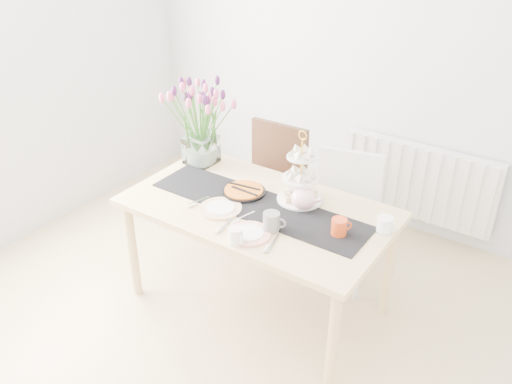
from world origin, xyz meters
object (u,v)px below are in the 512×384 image
Objects in this scene: teapot at (303,198)px; tart_tin at (244,192)px; tulip_vase at (199,110)px; mug_orange at (339,227)px; plate_right at (249,234)px; cream_jug at (385,224)px; radiator at (417,182)px; mug_white at (236,236)px; dining_table at (258,217)px; cake_stand at (300,184)px; plate_left at (220,209)px; chair_white at (344,208)px; mug_grey at (271,222)px; chair_brown at (270,178)px.

tart_tin is at bearing -176.65° from teapot.
mug_orange is (1.19, -0.28, -0.34)m from tulip_vase.
tart_tin reaches higher than plate_right.
cream_jug is 0.87× the size of mug_orange.
mug_white is at bearing -102.94° from radiator.
dining_table is 15.63× the size of mug_orange.
radiator is 1.32m from cake_stand.
plate_left is (-0.90, -0.33, -0.04)m from cream_jug.
mug_orange is (0.26, -0.63, 0.28)m from chair_white.
plate_left is at bearing 165.64° from mug_white.
plate_right is at bearing -51.35° from tart_tin.
teapot is 0.91× the size of plate_left.
cream_jug is (1.39, -0.10, -0.34)m from tulip_vase.
chair_white is 3.31× the size of tart_tin.
mug_grey is (0.21, -0.18, 0.13)m from dining_table.
mug_white is at bearing -59.30° from tart_tin.
cream_jug is at bearing -80.53° from radiator.
cake_stand is at bearing 84.41° from plate_right.
tart_tin is 0.23m from plate_left.
tulip_vase is at bearing 134.92° from mug_grey.
chair_brown is (-0.86, -0.74, 0.10)m from radiator.
tulip_vase is (-0.65, 0.27, 0.46)m from dining_table.
chair_brown is at bearing 159.09° from cream_jug.
teapot reaches higher than plate_right.
mug_white is (0.45, -1.05, 0.25)m from chair_brown.
teapot is at bearing -170.39° from cream_jug.
tulip_vase reaches higher than chair_white.
plate_left is at bearing -134.71° from dining_table.
cream_jug is 0.97× the size of mug_white.
mug_orange is at bearing -26.91° from teapot.
cream_jug reaches higher than plate_left.
cake_stand is at bearing -43.95° from chair_brown.
plate_left is (-0.40, -0.28, -0.07)m from teapot.
plate_right reaches higher than radiator.
teapot is (0.90, -0.15, -0.31)m from tulip_vase.
chair_white is at bearing 65.42° from dining_table.
cream_jug reaches higher than tart_tin.
mug_orange reaches higher than mug_white.
cake_stand is at bearing 128.25° from teapot.
chair_white reaches higher than cream_jug.
chair_white reaches higher than mug_grey.
mug_grey is (0.86, -0.45, -0.33)m from tulip_vase.
tulip_vase is 6.85× the size of mug_orange.
dining_table is 0.24m from plate_left.
cream_jug is at bearing -4.11° from tulip_vase.
radiator is 11.73× the size of mug_orange.
mug_grey is at bearing -2.40° from plate_left.
chair_white reaches higher than mug_orange.
cream_jug is 0.80× the size of mug_grey.
tulip_vase is at bearing 167.07° from teapot.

